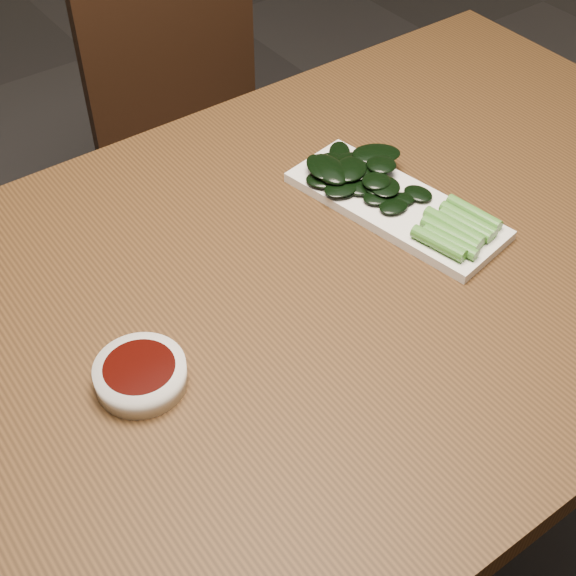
{
  "coord_description": "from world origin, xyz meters",
  "views": [
    {
      "loc": [
        -0.43,
        -0.57,
        1.44
      ],
      "look_at": [
        -0.03,
        -0.01,
        0.76
      ],
      "focal_mm": 50.0,
      "sensor_mm": 36.0,
      "label": 1
    }
  ],
  "objects_px": {
    "chair_far": "(200,144)",
    "gai_lan": "(381,186)",
    "sauce_bowl": "(141,374)",
    "serving_plate": "(395,205)",
    "table": "(299,319)"
  },
  "relations": [
    {
      "from": "chair_far",
      "to": "serving_plate",
      "type": "bearing_deg",
      "value": -90.89
    },
    {
      "from": "chair_far",
      "to": "gai_lan",
      "type": "height_order",
      "value": "chair_far"
    },
    {
      "from": "sauce_bowl",
      "to": "gai_lan",
      "type": "distance_m",
      "value": 0.43
    },
    {
      "from": "serving_plate",
      "to": "chair_far",
      "type": "bearing_deg",
      "value": 85.26
    },
    {
      "from": "serving_plate",
      "to": "gai_lan",
      "type": "xyz_separation_m",
      "value": [
        -0.0,
        0.03,
        0.02
      ]
    },
    {
      "from": "sauce_bowl",
      "to": "gai_lan",
      "type": "height_order",
      "value": "gai_lan"
    },
    {
      "from": "table",
      "to": "serving_plate",
      "type": "relative_size",
      "value": 4.35
    },
    {
      "from": "sauce_bowl",
      "to": "serving_plate",
      "type": "relative_size",
      "value": 0.31
    },
    {
      "from": "table",
      "to": "sauce_bowl",
      "type": "xyz_separation_m",
      "value": [
        -0.24,
        -0.03,
        0.09
      ]
    },
    {
      "from": "sauce_bowl",
      "to": "serving_plate",
      "type": "xyz_separation_m",
      "value": [
        0.42,
        0.06,
        -0.01
      ]
    },
    {
      "from": "sauce_bowl",
      "to": "serving_plate",
      "type": "height_order",
      "value": "sauce_bowl"
    },
    {
      "from": "sauce_bowl",
      "to": "serving_plate",
      "type": "distance_m",
      "value": 0.43
    },
    {
      "from": "chair_far",
      "to": "sauce_bowl",
      "type": "relative_size",
      "value": 8.89
    },
    {
      "from": "table",
      "to": "serving_plate",
      "type": "height_order",
      "value": "serving_plate"
    },
    {
      "from": "sauce_bowl",
      "to": "gai_lan",
      "type": "relative_size",
      "value": 0.33
    }
  ]
}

